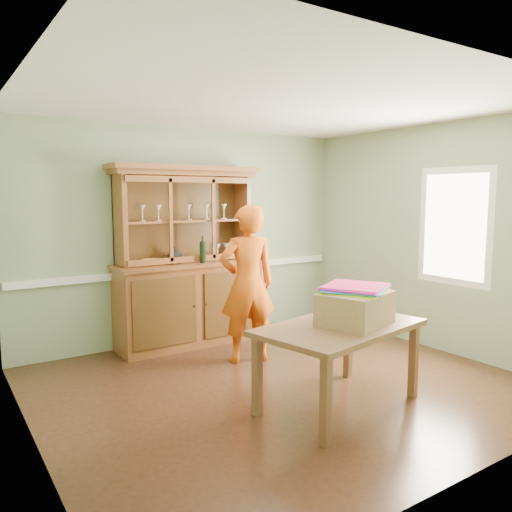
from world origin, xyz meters
TOP-DOWN VIEW (x-y plane):
  - floor at (0.00, 0.00)m, footprint 4.50×4.50m
  - ceiling at (0.00, 0.00)m, footprint 4.50×4.50m
  - wall_back at (0.00, 2.00)m, footprint 4.50×0.00m
  - wall_left at (-2.25, 0.00)m, footprint 0.00×4.00m
  - wall_right at (2.25, 0.00)m, footprint 0.00×4.00m
  - wall_front at (0.00, -2.00)m, footprint 4.50×0.00m
  - chair_rail at (0.00, 1.98)m, footprint 4.41×0.05m
  - framed_map at (-2.23, 0.30)m, footprint 0.03×0.60m
  - window_panel at (2.23, -0.30)m, footprint 0.03×0.96m
  - china_hutch at (-0.15, 1.75)m, footprint 1.88×0.62m
  - dining_table at (0.12, -0.68)m, footprint 1.61×1.14m
  - cardboard_box at (0.25, -0.74)m, footprint 0.73×0.65m
  - kite_stack at (0.27, -0.70)m, footprint 0.69×0.69m
  - person at (0.11, 0.79)m, footprint 0.73×0.57m

SIDE VIEW (x-z plane):
  - floor at x=0.00m, z-range 0.00..0.00m
  - dining_table at x=0.12m, z-range 0.28..1.02m
  - china_hutch at x=-0.15m, z-range -0.33..1.88m
  - cardboard_box at x=0.25m, z-range 0.73..1.02m
  - person at x=0.11m, z-range 0.00..1.76m
  - chair_rail at x=0.00m, z-range 0.86..0.94m
  - kite_stack at x=0.27m, z-range 1.02..1.07m
  - wall_back at x=0.00m, z-range -0.90..3.60m
  - wall_left at x=-2.25m, z-range -0.65..3.35m
  - wall_right at x=2.25m, z-range -0.65..3.35m
  - wall_front at x=0.00m, z-range -0.90..3.60m
  - window_panel at x=2.23m, z-range 0.82..2.18m
  - framed_map at x=-2.23m, z-range 1.32..1.78m
  - ceiling at x=0.00m, z-range 2.70..2.70m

